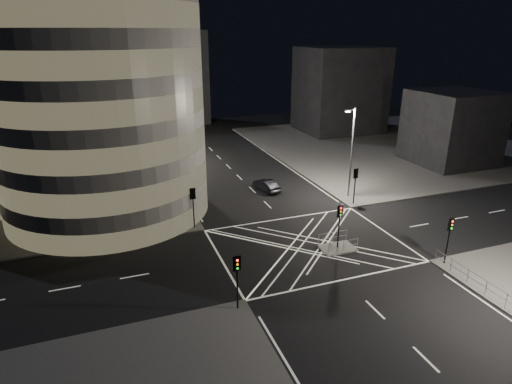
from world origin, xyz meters
name	(u,v)px	position (x,y,z in m)	size (l,w,h in m)	color
ground	(309,245)	(0.00, 0.00, 0.00)	(120.00, 120.00, 0.00)	black
sidewalk_far_right	(393,145)	(29.00, 27.00, 0.07)	(42.00, 42.00, 0.15)	#53504E
central_island	(337,248)	(2.00, -1.50, 0.07)	(3.00, 2.00, 0.15)	slate
office_tower_curved	(47,85)	(-20.74, 18.74, 12.65)	(30.00, 29.00, 27.20)	gray
office_block_rear	(53,78)	(-22.00, 42.00, 11.15)	(24.00, 16.00, 22.00)	gray
building_right_far	(340,90)	(26.00, 40.00, 7.65)	(14.00, 12.00, 15.00)	black
building_right_near	(452,127)	(30.00, 16.00, 5.15)	(10.00, 10.00, 10.00)	black
building_far_end	(160,79)	(-4.00, 58.00, 9.00)	(18.00, 8.00, 18.00)	black
tree_a	(170,179)	(-10.50, 9.00, 4.57)	(4.61, 4.61, 7.07)	black
tree_b	(161,162)	(-10.50, 15.00, 4.57)	(4.66, 4.66, 7.11)	black
tree_c	(153,150)	(-10.50, 21.00, 4.35)	(3.81, 3.81, 6.40)	black
tree_d	(147,134)	(-10.50, 27.00, 5.01)	(4.43, 4.43, 7.41)	black
tree_e	(143,133)	(-10.50, 33.00, 3.96)	(3.88, 3.88, 6.05)	black
traffic_signal_fl	(193,200)	(-8.80, 6.80, 2.91)	(0.55, 0.22, 4.00)	black
traffic_signal_nl	(237,273)	(-8.80, -6.80, 2.91)	(0.55, 0.22, 4.00)	black
traffic_signal_fr	(355,180)	(8.80, 6.80, 2.91)	(0.55, 0.22, 4.00)	black
traffic_signal_nr	(450,232)	(8.80, -6.80, 2.91)	(0.55, 0.22, 4.00)	black
traffic_signal_island	(340,218)	(2.00, -1.50, 2.91)	(0.55, 0.22, 4.00)	black
street_lamp_left_near	(175,160)	(-9.44, 12.00, 5.54)	(1.25, 0.25, 10.00)	slate
street_lamp_left_far	(152,125)	(-9.44, 30.00, 5.54)	(1.25, 0.25, 10.00)	slate
street_lamp_right_far	(351,150)	(9.44, 9.00, 5.54)	(1.25, 0.25, 10.00)	slate
railing_near_right	(496,294)	(8.30, -12.15, 0.70)	(0.06, 11.70, 1.10)	slate
railing_island_south	(343,246)	(2.00, -2.40, 0.70)	(2.80, 0.06, 1.10)	slate
railing_island_north	(333,237)	(2.00, -0.60, 0.70)	(2.80, 0.06, 1.10)	slate
sedan	(266,185)	(1.50, 14.18, 0.68)	(1.45, 4.15, 1.37)	black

